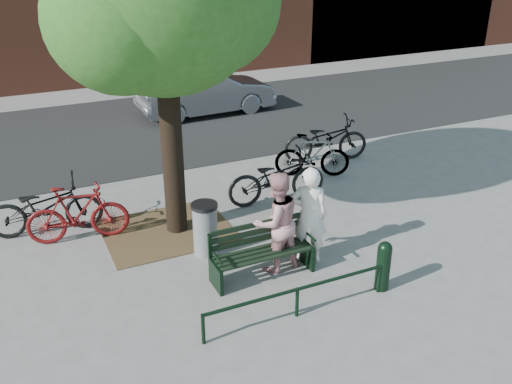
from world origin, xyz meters
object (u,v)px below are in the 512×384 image
park_bench (261,249)px  person_right (276,222)px  person_left (309,215)px  bicycle_c (277,178)px  litter_bin (205,228)px  bollard (383,264)px  parked_car (206,92)px

park_bench → person_right: person_right is taller
person_left → bicycle_c: person_left is taller
park_bench → person_left: bearing=4.3°
litter_bin → park_bench: bearing=-60.6°
park_bench → litter_bin: litter_bin is taller
park_bench → bollard: (1.60, -1.23, -0.01)m
person_left → litter_bin: 1.87m
park_bench → parked_car: bearing=75.1°
litter_bin → bicycle_c: 2.51m
parked_car → person_right: bearing=164.9°
litter_bin → bicycle_c: bicycle_c is taller
park_bench → person_right: 0.53m
litter_bin → person_right: bearing=-47.0°
park_bench → bicycle_c: (1.52, 2.40, 0.09)m
person_left → person_right: person_right is taller
person_right → bollard: size_ratio=2.04×
park_bench → bollard: park_bench is taller
bicycle_c → parked_car: bearing=-1.6°
litter_bin → person_left: bearing=-32.5°
bollard → parked_car: size_ratio=0.20×
litter_bin → parked_car: size_ratio=0.23×
park_bench → bollard: bearing=-37.4°
parked_car → bollard: bearing=173.4°
bollard → person_left: bearing=116.6°
person_right → bollard: (1.28, -1.30, -0.42)m
bicycle_c → litter_bin: bearing=128.5°
person_right → bicycle_c: bearing=-122.9°
park_bench → bicycle_c: bicycle_c is taller
person_left → person_right: size_ratio=1.00×
person_right → park_bench: bearing=6.7°
bollard → park_bench: bearing=142.6°
person_right → bollard: 1.87m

